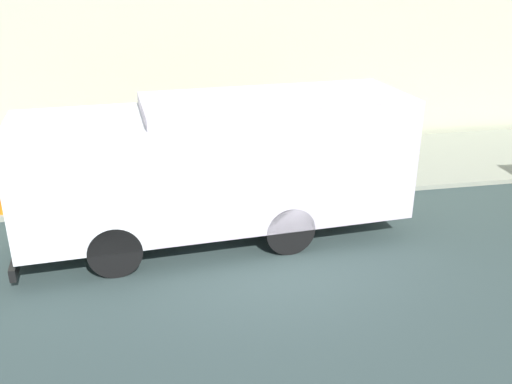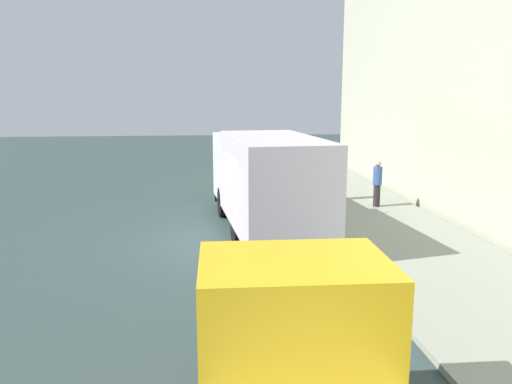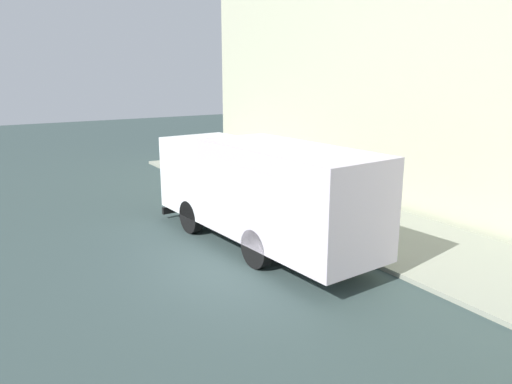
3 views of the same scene
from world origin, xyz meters
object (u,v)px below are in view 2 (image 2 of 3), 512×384
large_utility_truck (264,177)px  pedestrian_standing (329,190)px  pedestrian_third (377,182)px  street_sign_post (319,178)px  traffic_cone_orange (299,189)px  pedestrian_walking (336,178)px

large_utility_truck → pedestrian_standing: bearing=22.7°
pedestrian_standing → pedestrian_third: (2.17, 1.41, -0.03)m
pedestrian_standing → pedestrian_third: bearing=148.4°
large_utility_truck → street_sign_post: large_utility_truck is taller
pedestrian_standing → traffic_cone_orange: pedestrian_standing is taller
large_utility_truck → pedestrian_standing: 2.68m
pedestrian_standing → pedestrian_third: pedestrian_standing is taller
large_utility_truck → street_sign_post: 2.21m
pedestrian_standing → pedestrian_third: 2.58m
large_utility_truck → pedestrian_third: size_ratio=4.81×
large_utility_truck → street_sign_post: size_ratio=3.59×
large_utility_truck → pedestrian_third: large_utility_truck is taller
large_utility_truck → traffic_cone_orange: bearing=62.8°
pedestrian_walking → pedestrian_third: size_ratio=0.96×
large_utility_truck → street_sign_post: (1.95, 1.03, -0.22)m
pedestrian_walking → pedestrian_third: pedestrian_third is taller
traffic_cone_orange → street_sign_post: size_ratio=0.27×
pedestrian_walking → street_sign_post: street_sign_post is taller
pedestrian_third → street_sign_post: 3.01m
pedestrian_walking → street_sign_post: (-1.38, -2.94, 0.51)m
pedestrian_walking → traffic_cone_orange: 1.63m
large_utility_truck → traffic_cone_orange: size_ratio=13.16×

